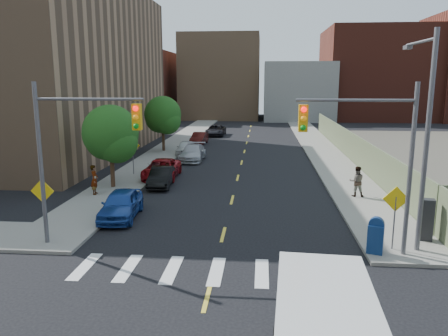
% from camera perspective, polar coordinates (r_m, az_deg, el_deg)
% --- Properties ---
extents(ground, '(160.00, 160.00, 0.00)m').
position_cam_1_polar(ground, '(13.35, -3.35, -20.54)').
color(ground, black).
rests_on(ground, ground).
extents(sidewalk_nw, '(3.50, 73.00, 0.15)m').
position_cam_1_polar(sidewalk_nw, '(53.99, -5.16, 3.99)').
color(sidewalk_nw, gray).
rests_on(sidewalk_nw, ground).
extents(sidewalk_ne, '(3.50, 73.00, 0.15)m').
position_cam_1_polar(sidewalk_ne, '(53.50, 11.45, 3.74)').
color(sidewalk_ne, gray).
rests_on(sidewalk_ne, ground).
extents(fence_north, '(0.12, 44.00, 2.50)m').
position_cam_1_polar(fence_north, '(40.40, 16.21, 2.74)').
color(fence_north, '#6A724F').
rests_on(fence_north, ground).
extents(building_nw, '(22.00, 30.00, 16.00)m').
position_cam_1_polar(building_nw, '(47.54, -25.48, 11.51)').
color(building_nw, '#8C6B4C').
rests_on(building_nw, ground).
extents(bg_bldg_west, '(14.00, 18.00, 12.00)m').
position_cam_1_polar(bg_bldg_west, '(84.59, -11.49, 10.53)').
color(bg_bldg_west, '#592319').
rests_on(bg_bldg_west, ground).
extents(bg_bldg_midwest, '(14.00, 16.00, 15.00)m').
position_cam_1_polar(bg_bldg_midwest, '(83.55, -0.31, 11.78)').
color(bg_bldg_midwest, '#8C6B4C').
rests_on(bg_bldg_midwest, ground).
extents(bg_bldg_center, '(12.00, 16.00, 10.00)m').
position_cam_1_polar(bg_bldg_center, '(81.46, 9.56, 9.87)').
color(bg_bldg_center, gray).
rests_on(bg_bldg_center, ground).
extents(bg_bldg_east, '(18.00, 18.00, 16.00)m').
position_cam_1_polar(bg_bldg_east, '(85.63, 19.09, 11.49)').
color(bg_bldg_east, '#592319').
rests_on(bg_bldg_east, ground).
extents(signal_nw, '(4.59, 0.30, 7.00)m').
position_cam_1_polar(signal_nw, '(19.01, -18.98, 3.16)').
color(signal_nw, '#59595E').
rests_on(signal_nw, ground).
extents(signal_ne, '(4.59, 0.30, 7.00)m').
position_cam_1_polar(signal_ne, '(17.90, 18.77, 2.69)').
color(signal_ne, '#59595E').
rests_on(signal_ne, ground).
extents(streetlight_ne, '(0.25, 3.70, 9.00)m').
position_cam_1_polar(streetlight_ne, '(19.31, 24.70, 4.92)').
color(streetlight_ne, '#59595E').
rests_on(streetlight_ne, ground).
extents(warn_sign_nw, '(1.06, 0.06, 2.83)m').
position_cam_1_polar(warn_sign_nw, '(20.72, -22.57, -3.61)').
color(warn_sign_nw, '#59595E').
rests_on(warn_sign_nw, ground).
extents(warn_sign_ne, '(1.06, 0.06, 2.83)m').
position_cam_1_polar(warn_sign_ne, '(19.21, 21.47, -4.67)').
color(warn_sign_ne, '#59595E').
rests_on(warn_sign_ne, ground).
extents(warn_sign_midwest, '(1.06, 0.06, 2.83)m').
position_cam_1_polar(warn_sign_midwest, '(33.00, -11.83, 2.38)').
color(warn_sign_midwest, '#59595E').
rests_on(warn_sign_midwest, ground).
extents(tree_west_near, '(3.66, 3.64, 5.52)m').
position_cam_1_polar(tree_west_near, '(29.14, -14.56, 4.03)').
color(tree_west_near, '#332114').
rests_on(tree_west_near, ground).
extents(tree_west_far, '(3.66, 3.64, 5.52)m').
position_cam_1_polar(tree_west_far, '(43.49, -7.99, 6.63)').
color(tree_west_far, '#332114').
rests_on(tree_west_far, ground).
extents(parked_car_blue, '(2.05, 4.42, 1.47)m').
position_cam_1_polar(parked_car_blue, '(23.29, -13.29, -4.63)').
color(parked_car_blue, '#1B4195').
rests_on(parked_car_blue, ground).
extents(parked_car_black, '(1.61, 4.00, 1.29)m').
position_cam_1_polar(parked_car_black, '(29.64, -8.18, -1.16)').
color(parked_car_black, black).
rests_on(parked_car_black, ground).
extents(parked_car_red, '(2.44, 5.02, 1.38)m').
position_cam_1_polar(parked_car_red, '(32.00, -8.14, -0.15)').
color(parked_car_red, maroon).
rests_on(parked_car_red, ground).
extents(parked_car_silver, '(2.02, 4.86, 1.40)m').
position_cam_1_polar(parked_car_silver, '(38.79, -4.12, 2.00)').
color(parked_car_silver, '#A7A9AF').
rests_on(parked_car_silver, ground).
extents(parked_car_white, '(1.60, 3.91, 1.33)m').
position_cam_1_polar(parked_car_white, '(41.87, -4.99, 2.63)').
color(parked_car_white, silver).
rests_on(parked_car_white, ground).
extents(parked_car_maroon, '(1.64, 4.08, 1.32)m').
position_cam_1_polar(parked_car_maroon, '(48.64, -3.26, 3.89)').
color(parked_car_maroon, '#3E0F0C').
rests_on(parked_car_maroon, ground).
extents(parked_car_grey, '(2.38, 4.97, 1.37)m').
position_cam_1_polar(parked_car_grey, '(56.14, -1.09, 4.95)').
color(parked_car_grey, black).
rests_on(parked_car_grey, ground).
extents(mailbox, '(0.74, 0.65, 1.52)m').
position_cam_1_polar(mailbox, '(18.86, 19.20, -8.35)').
color(mailbox, navy).
rests_on(mailbox, sidewalk_ne).
extents(payphone, '(0.64, 0.56, 1.85)m').
position_cam_1_polar(payphone, '(21.11, 24.95, -6.13)').
color(payphone, black).
rests_on(payphone, sidewalk_ne).
extents(pedestrian_west, '(0.53, 0.72, 1.82)m').
position_cam_1_polar(pedestrian_west, '(27.86, -16.56, -1.47)').
color(pedestrian_west, gray).
rests_on(pedestrian_west, sidewalk_nw).
extents(pedestrian_east, '(0.92, 0.74, 1.84)m').
position_cam_1_polar(pedestrian_east, '(27.41, 16.94, -1.68)').
color(pedestrian_east, gray).
rests_on(pedestrian_east, sidewalk_ne).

